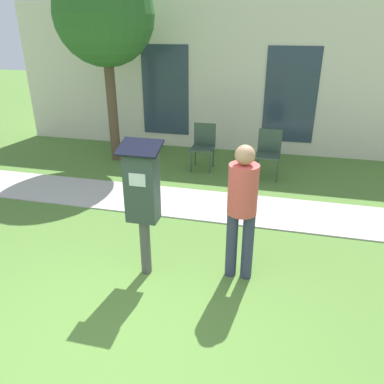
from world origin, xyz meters
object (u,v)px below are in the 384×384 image
outdoor_chair_left (204,143)px  outdoor_chair_middle (269,150)px  person_standing (242,204)px  parking_meter (142,193)px

outdoor_chair_left → outdoor_chair_middle: 1.31m
outdoor_chair_left → outdoor_chair_middle: size_ratio=1.00×
person_standing → parking_meter: bearing=-167.5°
parking_meter → outdoor_chair_middle: (1.19, 3.49, -0.49)m
person_standing → outdoor_chair_middle: size_ratio=1.76×
parking_meter → outdoor_chair_middle: 3.72m
person_standing → outdoor_chair_middle: (0.13, 3.30, -0.40)m
parking_meter → person_standing: 1.08m
parking_meter → outdoor_chair_middle: parking_meter is taller
outdoor_chair_left → person_standing: bearing=-53.2°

